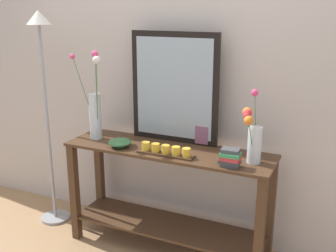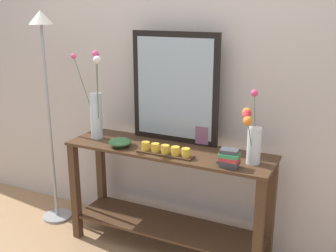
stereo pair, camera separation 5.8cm
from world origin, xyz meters
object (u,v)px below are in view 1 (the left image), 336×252
(vase_right, at_px, (253,136))
(decorative_bowl, at_px, (120,142))
(picture_frame_small, at_px, (202,135))
(book_stack, at_px, (230,158))
(console_table, at_px, (168,189))
(tall_vase_left, at_px, (95,110))
(floor_lamp, at_px, (44,85))
(candle_tray, at_px, (166,151))
(mirror_leaning, at_px, (174,88))

(vase_right, relative_size, decorative_bowl, 2.82)
(picture_frame_small, xyz_separation_m, decorative_bowl, (-0.51, -0.27, -0.04))
(picture_frame_small, bearing_deg, book_stack, -45.67)
(console_table, xyz_separation_m, vase_right, (0.58, -0.01, 0.48))
(tall_vase_left, relative_size, floor_lamp, 0.39)
(vase_right, relative_size, candle_tray, 1.16)
(candle_tray, xyz_separation_m, decorative_bowl, (-0.36, 0.01, 0.00))
(tall_vase_left, relative_size, decorative_bowl, 4.07)
(candle_tray, relative_size, picture_frame_small, 2.59)
(floor_lamp, bearing_deg, console_table, 0.32)
(console_table, height_order, floor_lamp, floor_lamp)
(mirror_leaning, distance_m, candle_tray, 0.47)
(console_table, bearing_deg, tall_vase_left, -177.63)
(book_stack, bearing_deg, mirror_leaning, 148.72)
(tall_vase_left, xyz_separation_m, book_stack, (1.05, -0.11, -0.16))
(tall_vase_left, bearing_deg, book_stack, -6.14)
(console_table, bearing_deg, candle_tray, -72.83)
(vase_right, bearing_deg, floor_lamp, 179.93)
(mirror_leaning, bearing_deg, candle_tray, -76.82)
(picture_frame_small, relative_size, floor_lamp, 0.09)
(decorative_bowl, bearing_deg, book_stack, -2.35)
(tall_vase_left, distance_m, vase_right, 1.15)
(console_table, distance_m, mirror_leaning, 0.72)
(mirror_leaning, distance_m, picture_frame_small, 0.38)
(mirror_leaning, xyz_separation_m, picture_frame_small, (0.22, -0.01, -0.31))
(console_table, distance_m, candle_tray, 0.36)
(mirror_leaning, relative_size, picture_frame_small, 5.16)
(console_table, bearing_deg, mirror_leaning, 100.52)
(book_stack, bearing_deg, candle_tray, 176.95)
(vase_right, relative_size, floor_lamp, 0.27)
(candle_tray, xyz_separation_m, floor_lamp, (-1.08, 0.11, 0.34))
(picture_frame_small, relative_size, decorative_bowl, 0.94)
(mirror_leaning, xyz_separation_m, candle_tray, (0.07, -0.29, -0.36))
(picture_frame_small, xyz_separation_m, floor_lamp, (-1.23, -0.17, 0.29))
(book_stack, bearing_deg, floor_lamp, 175.08)
(console_table, height_order, vase_right, vase_right)
(vase_right, xyz_separation_m, book_stack, (-0.10, -0.13, -0.12))
(decorative_bowl, bearing_deg, candle_tray, -1.47)
(vase_right, relative_size, picture_frame_small, 3.00)
(mirror_leaning, bearing_deg, picture_frame_small, -2.45)
(tall_vase_left, bearing_deg, picture_frame_small, 13.99)
(vase_right, bearing_deg, tall_vase_left, -179.21)
(mirror_leaning, bearing_deg, decorative_bowl, -136.06)
(vase_right, height_order, floor_lamp, floor_lamp)
(decorative_bowl, bearing_deg, console_table, 17.95)
(candle_tray, distance_m, picture_frame_small, 0.32)
(tall_vase_left, bearing_deg, console_table, 2.37)
(candle_tray, bearing_deg, vase_right, 10.93)
(console_table, relative_size, book_stack, 11.14)
(tall_vase_left, height_order, decorative_bowl, tall_vase_left)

